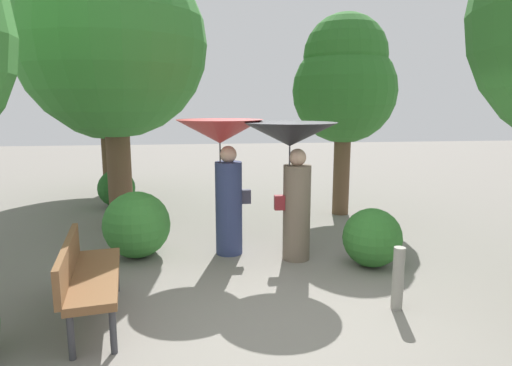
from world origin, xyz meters
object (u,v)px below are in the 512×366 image
at_px(tree_mid_right, 345,81).
at_px(person_left, 223,155).
at_px(park_bench, 86,273).
at_px(tree_far_back, 111,27).
at_px(tree_mid_left, 104,64).
at_px(path_marker_post, 398,278).
at_px(person_right, 292,157).

bearing_deg(tree_mid_right, person_left, -139.70).
relative_size(park_bench, tree_far_back, 0.29).
bearing_deg(person_left, tree_far_back, 36.22).
height_order(tree_mid_left, path_marker_post, tree_mid_left).
height_order(person_right, path_marker_post, person_right).
bearing_deg(tree_far_back, person_left, -46.87).
distance_m(person_right, path_marker_post, 2.13).
bearing_deg(person_left, tree_mid_right, -56.61).
bearing_deg(person_right, tree_mid_left, 26.87).
height_order(park_bench, tree_mid_right, tree_mid_right).
relative_size(person_right, path_marker_post, 2.80).
height_order(tree_far_back, path_marker_post, tree_far_back).
height_order(tree_mid_left, tree_mid_right, tree_mid_left).
bearing_deg(person_left, person_right, -118.04).
relative_size(tree_mid_left, path_marker_post, 7.00).
relative_size(tree_mid_right, tree_far_back, 0.72).
distance_m(person_right, tree_far_back, 4.01).
relative_size(person_right, tree_mid_left, 0.40).
relative_size(park_bench, path_marker_post, 2.29).
relative_size(person_left, tree_mid_right, 0.51).
bearing_deg(path_marker_post, tree_mid_left, 122.10).
bearing_deg(person_left, tree_mid_left, 20.80).
bearing_deg(path_marker_post, person_left, 131.03).
xyz_separation_m(park_bench, tree_mid_left, (-1.02, 6.57, 2.55)).
bearing_deg(tree_mid_left, person_left, -62.30).
xyz_separation_m(tree_far_back, path_marker_post, (3.49, -3.86, -3.09)).
distance_m(park_bench, path_marker_post, 3.19).
height_order(tree_mid_right, path_marker_post, tree_mid_right).
distance_m(person_right, tree_mid_left, 6.31).
height_order(park_bench, tree_mid_left, tree_mid_left).
bearing_deg(park_bench, path_marker_post, -101.56).
xyz_separation_m(park_bench, tree_far_back, (-0.30, 3.73, 2.92)).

